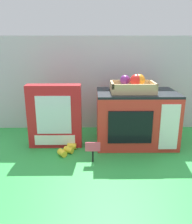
{
  "coord_description": "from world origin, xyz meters",
  "views": [
    {
      "loc": [
        -0.11,
        -1.14,
        0.54
      ],
      "look_at": [
        -0.09,
        0.04,
        0.18
      ],
      "focal_mm": 37.09,
      "sensor_mm": 36.0,
      "label": 1
    }
  ],
  "objects_px": {
    "toy_microwave": "(136,118)",
    "loose_toy_banana": "(68,150)",
    "price_sign": "(93,149)",
    "food_groups_crate": "(133,86)",
    "cookie_set_box": "(55,116)"
  },
  "relations": [
    {
      "from": "toy_microwave",
      "to": "food_groups_crate",
      "type": "height_order",
      "value": "food_groups_crate"
    },
    {
      "from": "toy_microwave",
      "to": "food_groups_crate",
      "type": "relative_size",
      "value": 1.86
    },
    {
      "from": "toy_microwave",
      "to": "price_sign",
      "type": "xyz_separation_m",
      "value": [
        -0.23,
        -0.22,
        -0.08
      ]
    },
    {
      "from": "toy_microwave",
      "to": "cookie_set_box",
      "type": "relative_size",
      "value": 1.25
    },
    {
      "from": "food_groups_crate",
      "to": "loose_toy_banana",
      "type": "xyz_separation_m",
      "value": [
        -0.34,
        -0.11,
        -0.31
      ]
    },
    {
      "from": "cookie_set_box",
      "to": "price_sign",
      "type": "bearing_deg",
      "value": -42.38
    },
    {
      "from": "price_sign",
      "to": "loose_toy_banana",
      "type": "distance_m",
      "value": 0.17
    },
    {
      "from": "food_groups_crate",
      "to": "price_sign",
      "type": "distance_m",
      "value": 0.39
    },
    {
      "from": "cookie_set_box",
      "to": "loose_toy_banana",
      "type": "distance_m",
      "value": 0.19
    },
    {
      "from": "toy_microwave",
      "to": "cookie_set_box",
      "type": "bearing_deg",
      "value": -175.02
    },
    {
      "from": "food_groups_crate",
      "to": "cookie_set_box",
      "type": "relative_size",
      "value": 0.67
    },
    {
      "from": "food_groups_crate",
      "to": "price_sign",
      "type": "height_order",
      "value": "food_groups_crate"
    },
    {
      "from": "toy_microwave",
      "to": "loose_toy_banana",
      "type": "distance_m",
      "value": 0.4
    },
    {
      "from": "toy_microwave",
      "to": "price_sign",
      "type": "height_order",
      "value": "toy_microwave"
    },
    {
      "from": "toy_microwave",
      "to": "loose_toy_banana",
      "type": "xyz_separation_m",
      "value": [
        -0.36,
        -0.12,
        -0.13
      ]
    }
  ]
}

